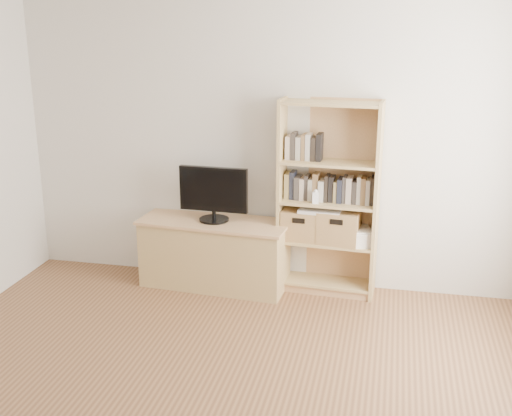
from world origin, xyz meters
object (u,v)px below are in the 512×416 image
(basket_left, at_px, (302,224))
(laptop, at_px, (321,210))
(television, at_px, (214,194))
(basket_right, at_px, (339,226))
(tv_stand, at_px, (215,254))
(baby_monitor, at_px, (315,198))
(bookshelf, at_px, (328,199))

(basket_left, xyz_separation_m, laptop, (0.16, -0.02, 0.15))
(television, height_order, basket_right, television)
(basket_left, bearing_deg, tv_stand, -168.84)
(television, bearing_deg, tv_stand, 0.00)
(baby_monitor, xyz_separation_m, laptop, (0.04, 0.08, -0.13))
(baby_monitor, height_order, basket_left, baby_monitor)
(baby_monitor, xyz_separation_m, basket_right, (0.20, 0.08, -0.26))
(television, bearing_deg, bookshelf, 7.56)
(basket_left, distance_m, laptop, 0.22)
(bookshelf, bearing_deg, television, -171.35)
(bookshelf, xyz_separation_m, laptop, (-0.06, -0.01, -0.10))
(tv_stand, relative_size, basket_left, 3.98)
(basket_left, bearing_deg, laptop, -3.27)
(basket_right, bearing_deg, baby_monitor, -153.50)
(laptop, bearing_deg, tv_stand, -171.40)
(bookshelf, relative_size, laptop, 4.72)
(bookshelf, relative_size, basket_left, 5.26)
(bookshelf, relative_size, baby_monitor, 16.98)
(bookshelf, height_order, basket_right, bookshelf)
(basket_left, bearing_deg, basket_right, 0.33)
(tv_stand, relative_size, laptop, 3.58)
(bookshelf, relative_size, television, 2.78)
(television, height_order, baby_monitor, television)
(tv_stand, relative_size, baby_monitor, 12.87)
(television, relative_size, basket_right, 1.76)
(basket_left, bearing_deg, television, -168.84)
(television, distance_m, basket_right, 1.12)
(baby_monitor, relative_size, basket_right, 0.29)
(bookshelf, distance_m, basket_right, 0.26)
(bookshelf, distance_m, laptop, 0.11)
(bookshelf, bearing_deg, tv_stand, -171.35)
(television, height_order, laptop, television)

